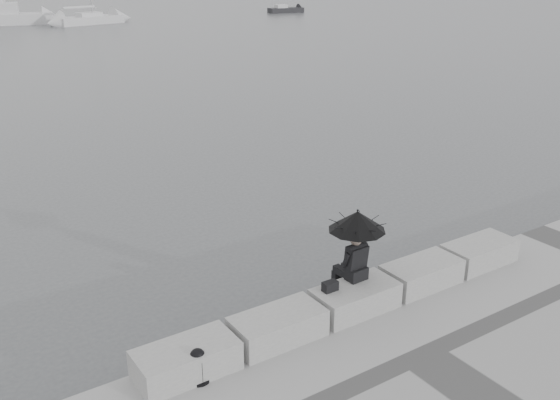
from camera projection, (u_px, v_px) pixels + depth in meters
ground at (338, 323)px, 12.04m from camera, size 360.00×360.00×0.00m
stone_block_far_left at (186, 360)px, 9.66m from camera, size 1.60×0.80×0.50m
stone_block_left at (278, 327)px, 10.54m from camera, size 1.60×0.80×0.50m
stone_block_centre at (355, 299)px, 11.41m from camera, size 1.60×0.80×0.50m
stone_block_right at (421, 274)px, 12.29m from camera, size 1.60×0.80×0.50m
stone_block_far_right at (479, 253)px, 13.17m from camera, size 1.60×0.80×0.50m
seated_person at (357, 230)px, 11.25m from camera, size 1.06×1.06×1.39m
bag at (330, 286)px, 11.15m from camera, size 0.28×0.16×0.18m
mooring_bollard at (198, 368)px, 9.51m from camera, size 0.36×0.36×0.57m
sailboat_right at (89, 19)px, 65.56m from camera, size 7.28×3.68×12.90m
motor_cruiser at (5, 16)px, 64.89m from camera, size 9.77×5.04×4.50m
small_motorboat at (286, 10)px, 79.25m from camera, size 4.66×2.24×1.10m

